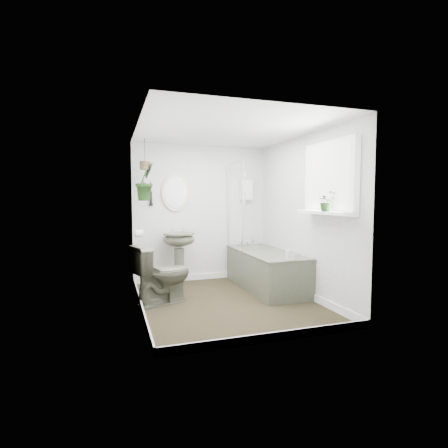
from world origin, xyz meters
name	(u,v)px	position (x,y,z in m)	size (l,w,h in m)	color
floor	(227,303)	(0.00, 0.00, -0.01)	(2.30, 2.80, 0.02)	black
ceiling	(228,129)	(0.00, 0.00, 2.31)	(2.30, 2.80, 0.02)	white
wall_back	(201,213)	(0.00, 1.41, 1.15)	(2.30, 0.02, 2.30)	white
wall_front	(275,225)	(0.00, -1.41, 1.15)	(2.30, 0.02, 2.30)	white
wall_left	(138,219)	(-1.16, 0.00, 1.15)	(0.02, 2.80, 2.30)	white
wall_right	(304,216)	(1.16, 0.00, 1.15)	(0.02, 2.80, 2.30)	white
skirting	(227,298)	(0.00, 0.00, 0.05)	(2.30, 2.80, 0.10)	white
bathtub	(266,270)	(0.80, 0.50, 0.29)	(0.72, 1.72, 0.58)	#4B4C3C
bath_screen	(235,206)	(0.47, 0.99, 1.28)	(0.04, 0.72, 1.40)	silver
shower_box	(246,190)	(0.80, 1.34, 1.55)	(0.20, 0.10, 0.35)	white
oval_mirror	(175,192)	(-0.45, 1.37, 1.50)	(0.46, 0.03, 0.62)	beige
wall_sconce	(151,198)	(-0.85, 1.36, 1.40)	(0.04, 0.04, 0.22)	black
toilet_roll_holder	(139,233)	(-1.10, 0.70, 0.90)	(0.11, 0.11, 0.11)	white
window_recess	(330,178)	(1.09, -0.70, 1.65)	(0.08, 1.00, 0.90)	white
window_sill	(324,212)	(1.02, -0.70, 1.23)	(0.18, 1.00, 0.04)	white
window_blinds	(327,178)	(1.04, -0.70, 1.65)	(0.01, 0.86, 0.76)	white
toilet	(162,274)	(-0.84, 0.23, 0.40)	(0.44, 0.78, 0.79)	#4B4C3C
pedestal_sink	(179,259)	(-0.45, 1.10, 0.43)	(0.50, 0.43, 0.86)	#4B4C3C
sill_plant	(326,201)	(0.97, -0.81, 1.37)	(0.21, 0.19, 0.24)	black
hanging_plant	(145,181)	(-0.97, 1.02, 1.66)	(0.32, 0.26, 0.59)	black
soap_bottle	(290,253)	(0.78, -0.29, 0.68)	(0.09, 0.09, 0.20)	black
hanging_pot	(145,166)	(-0.97, 1.02, 1.90)	(0.16, 0.16, 0.12)	#493E23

